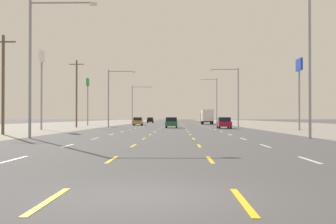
% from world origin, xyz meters
% --- Properties ---
extents(ground_plane, '(572.00, 572.00, 0.00)m').
position_xyz_m(ground_plane, '(0.00, 66.00, 0.00)').
color(ground_plane, '#4C4C4F').
extents(lot_apron_left, '(28.00, 440.00, 0.01)m').
position_xyz_m(lot_apron_left, '(-24.75, 66.00, 0.00)').
color(lot_apron_left, gray).
rests_on(lot_apron_left, ground).
extents(lot_apron_right, '(28.00, 440.00, 0.01)m').
position_xyz_m(lot_apron_right, '(24.75, 66.00, 0.00)').
color(lot_apron_right, gray).
rests_on(lot_apron_right, ground).
extents(lane_markings, '(10.64, 227.60, 0.01)m').
position_xyz_m(lane_markings, '(0.00, 104.50, 0.01)').
color(lane_markings, white).
rests_on(lane_markings, ground).
extents(signal_span_wire, '(25.13, 0.52, 9.03)m').
position_xyz_m(signal_span_wire, '(-0.04, 6.28, 5.22)').
color(signal_span_wire, brown).
rests_on(signal_span_wire, ground).
extents(hatchback_far_right_nearest, '(1.72, 3.90, 1.54)m').
position_xyz_m(hatchback_far_right_nearest, '(7.00, 50.09, 0.78)').
color(hatchback_far_right_nearest, maroon).
rests_on(hatchback_far_right_nearest, ground).
extents(hatchback_center_turn_near, '(1.72, 3.90, 1.54)m').
position_xyz_m(hatchback_center_turn_near, '(-0.22, 54.04, 0.78)').
color(hatchback_center_turn_near, '#235B2D').
rests_on(hatchback_center_turn_near, ground).
extents(hatchback_far_left_mid, '(1.72, 3.90, 1.54)m').
position_xyz_m(hatchback_far_left_mid, '(-6.83, 72.91, 0.78)').
color(hatchback_far_left_mid, '#B28C33').
rests_on(hatchback_far_left_mid, ground).
extents(box_truck_far_right_midfar, '(2.40, 7.20, 3.23)m').
position_xyz_m(box_truck_far_right_midfar, '(7.23, 85.84, 1.84)').
color(box_truck_far_right_midfar, black).
rests_on(box_truck_far_right_midfar, ground).
extents(hatchback_far_left_far, '(1.72, 3.90, 1.54)m').
position_xyz_m(hatchback_far_left_far, '(-6.89, 111.74, 0.78)').
color(hatchback_far_left_far, black).
rests_on(hatchback_far_left_far, ground).
extents(pole_sign_left_row_1, '(0.24, 1.65, 9.85)m').
position_xyz_m(pole_sign_left_row_1, '(-16.24, 44.42, 7.10)').
color(pole_sign_left_row_1, gray).
rests_on(pole_sign_left_row_1, ground).
extents(pole_sign_left_row_2, '(0.24, 1.66, 8.92)m').
position_xyz_m(pole_sign_left_row_2, '(-16.25, 71.93, 6.48)').
color(pole_sign_left_row_2, gray).
rests_on(pole_sign_left_row_2, ground).
extents(pole_sign_right_row_1, '(0.24, 2.13, 8.40)m').
position_xyz_m(pole_sign_right_row_1, '(14.92, 42.07, 6.36)').
color(pole_sign_right_row_1, gray).
rests_on(pole_sign_right_row_1, ground).
extents(streetlight_left_row_0, '(5.00, 0.26, 10.15)m').
position_xyz_m(streetlight_left_row_0, '(-9.61, 22.71, 5.95)').
color(streetlight_left_row_0, gray).
rests_on(streetlight_left_row_0, ground).
extents(streetlight_right_row_0, '(4.00, 0.26, 10.64)m').
position_xyz_m(streetlight_right_row_0, '(9.78, 22.71, 6.09)').
color(streetlight_right_row_0, gray).
rests_on(streetlight_right_row_0, ground).
extents(streetlight_left_row_1, '(4.30, 0.26, 9.01)m').
position_xyz_m(streetlight_left_row_1, '(-9.68, 58.45, 5.28)').
color(streetlight_left_row_1, gray).
rests_on(streetlight_left_row_1, ground).
extents(streetlight_right_row_1, '(4.51, 0.26, 9.28)m').
position_xyz_m(streetlight_right_row_1, '(9.66, 58.45, 5.44)').
color(streetlight_right_row_1, gray).
rests_on(streetlight_right_row_1, ground).
extents(streetlight_left_row_2, '(4.88, 0.26, 9.12)m').
position_xyz_m(streetlight_left_row_2, '(-9.58, 94.20, 5.40)').
color(streetlight_left_row_2, gray).
rests_on(streetlight_left_row_2, ground).
extents(streetlight_right_row_2, '(3.96, 0.26, 10.94)m').
position_xyz_m(streetlight_right_row_2, '(9.80, 94.20, 6.24)').
color(streetlight_right_row_2, gray).
rests_on(streetlight_right_row_2, ground).
extents(utility_pole_left_row_0, '(2.20, 0.26, 8.86)m').
position_xyz_m(utility_pole_left_row_0, '(-14.91, 29.47, 4.62)').
color(utility_pole_left_row_0, brown).
rests_on(utility_pole_left_row_0, ground).
extents(utility_pole_left_row_1, '(2.20, 0.26, 10.35)m').
position_xyz_m(utility_pole_left_row_1, '(-14.92, 57.37, 5.37)').
color(utility_pole_left_row_1, brown).
rests_on(utility_pole_left_row_1, ground).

